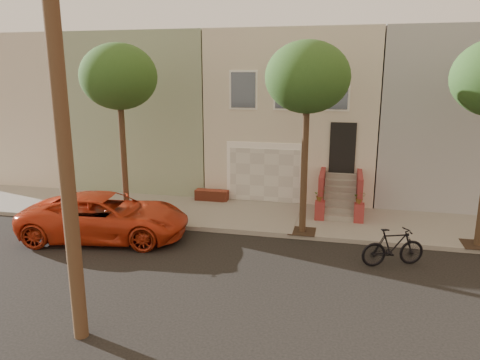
# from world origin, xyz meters

# --- Properties ---
(ground) EXTENTS (90.00, 90.00, 0.00)m
(ground) POSITION_xyz_m (0.00, 0.00, 0.00)
(ground) COLOR black
(ground) RESTS_ON ground
(sidewalk) EXTENTS (40.00, 3.70, 0.15)m
(sidewalk) POSITION_xyz_m (0.00, 5.35, 0.07)
(sidewalk) COLOR gray
(sidewalk) RESTS_ON ground
(house_row) EXTENTS (33.10, 11.70, 7.00)m
(house_row) POSITION_xyz_m (0.00, 11.19, 3.64)
(house_row) COLOR beige
(house_row) RESTS_ON sidewalk
(tree_left) EXTENTS (2.70, 2.57, 6.30)m
(tree_left) POSITION_xyz_m (-5.50, 3.90, 5.26)
(tree_left) COLOR #2D2116
(tree_left) RESTS_ON sidewalk
(tree_mid) EXTENTS (2.70, 2.57, 6.30)m
(tree_mid) POSITION_xyz_m (1.00, 3.90, 5.26)
(tree_mid) COLOR #2D2116
(tree_mid) RESTS_ON sidewalk
(pickup_truck) EXTENTS (5.79, 3.35, 1.52)m
(pickup_truck) POSITION_xyz_m (-5.39, 2.21, 0.76)
(pickup_truck) COLOR red
(pickup_truck) RESTS_ON ground
(motorcycle) EXTENTS (1.94, 1.18, 1.13)m
(motorcycle) POSITION_xyz_m (3.76, 2.04, 0.57)
(motorcycle) COLOR black
(motorcycle) RESTS_ON ground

